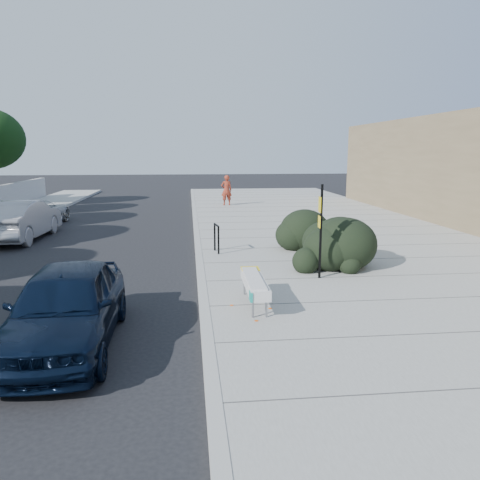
% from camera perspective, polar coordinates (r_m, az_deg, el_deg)
% --- Properties ---
extents(ground, '(120.00, 120.00, 0.00)m').
position_cam_1_polar(ground, '(12.23, -4.69, -5.72)').
color(ground, black).
rests_on(ground, ground).
extents(sidewalk_near, '(11.20, 50.00, 0.15)m').
position_cam_1_polar(sidewalk_near, '(18.05, 12.90, -0.31)').
color(sidewalk_near, gray).
rests_on(sidewalk_near, ground).
extents(curb_near, '(0.22, 50.00, 0.17)m').
position_cam_1_polar(curb_near, '(17.07, -5.17, -0.68)').
color(curb_near, '#9E9E99').
rests_on(curb_near, ground).
extents(bench, '(0.45, 2.07, 0.62)m').
position_cam_1_polar(bench, '(10.20, 1.78, -5.30)').
color(bench, gray).
rests_on(bench, sidewalk_near).
extents(bike_rack, '(0.15, 0.64, 0.94)m').
position_cam_1_polar(bike_rack, '(15.50, -2.88, 0.56)').
color(bike_rack, black).
rests_on(bike_rack, sidewalk_near).
extents(sign_post, '(0.10, 0.29, 2.48)m').
position_cam_1_polar(sign_post, '(12.35, 9.77, 1.77)').
color(sign_post, black).
rests_on(sign_post, sidewalk_near).
extents(hedge, '(2.35, 4.41, 1.62)m').
position_cam_1_polar(hedge, '(15.03, 9.95, 1.03)').
color(hedge, black).
rests_on(hedge, sidewalk_near).
extents(sedan_navy, '(1.83, 4.39, 1.49)m').
position_cam_1_polar(sedan_navy, '(8.97, -20.42, -7.60)').
color(sedan_navy, black).
rests_on(sedan_navy, ground).
extents(wagon_silver, '(1.90, 4.91, 1.59)m').
position_cam_1_polar(wagon_silver, '(20.40, -25.14, 2.25)').
color(wagon_silver, '#99999E').
rests_on(wagon_silver, ground).
extents(suv_silver, '(2.49, 4.64, 1.24)m').
position_cam_1_polar(suv_silver, '(24.09, -23.66, 3.10)').
color(suv_silver, '#ACB0B2').
rests_on(suv_silver, ground).
extents(pedestrian, '(0.73, 0.52, 1.86)m').
position_cam_1_polar(pedestrian, '(29.13, -1.66, 6.09)').
color(pedestrian, maroon).
rests_on(pedestrian, sidewalk_near).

